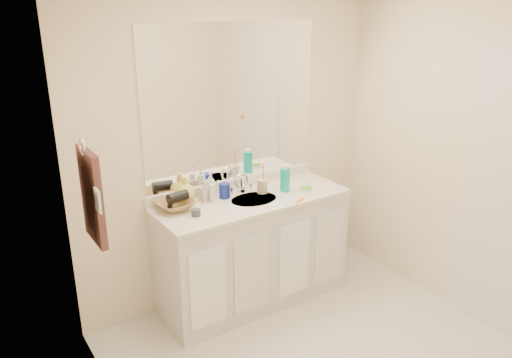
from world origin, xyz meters
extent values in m
cube|color=#FDEAC6|center=(0.00, 1.30, 1.20)|extent=(2.60, 0.02, 2.40)
cube|color=#FDEAC6|center=(-1.30, 0.00, 1.20)|extent=(0.02, 2.60, 2.40)
cube|color=#FDEAC6|center=(1.30, 0.00, 1.20)|extent=(0.02, 2.60, 2.40)
cube|color=silver|center=(0.00, 1.02, 0.42)|extent=(1.50, 0.55, 0.85)
cube|color=white|center=(0.00, 1.02, 0.86)|extent=(1.52, 0.57, 0.03)
cube|color=white|center=(0.00, 1.29, 0.92)|extent=(1.52, 0.03, 0.08)
cylinder|color=#BAADA2|center=(0.00, 1.00, 0.87)|extent=(0.37, 0.37, 0.02)
cylinder|color=silver|center=(0.00, 1.18, 0.94)|extent=(0.02, 0.02, 0.11)
cube|color=white|center=(0.00, 1.29, 1.56)|extent=(1.48, 0.01, 1.20)
cylinder|color=navy|center=(-0.17, 1.15, 0.94)|extent=(0.11, 0.11, 0.11)
cylinder|color=#C6AE8B|center=(0.13, 1.08, 0.93)|extent=(0.09, 0.09, 0.11)
cylinder|color=#FF4369|center=(0.14, 1.08, 1.03)|extent=(0.02, 0.04, 0.19)
cylinder|color=#0DA59C|center=(0.30, 1.02, 0.97)|extent=(0.08, 0.08, 0.19)
cube|color=silver|center=(0.45, 0.93, 0.89)|extent=(0.12, 0.11, 0.01)
cube|color=#6FDD35|center=(0.45, 0.93, 0.90)|extent=(0.07, 0.05, 0.02)
cube|color=orange|center=(0.27, 0.79, 0.88)|extent=(0.12, 0.07, 0.01)
cylinder|color=#37373E|center=(-0.51, 0.97, 0.90)|extent=(0.07, 0.07, 0.05)
cylinder|color=white|center=(-0.29, 1.13, 0.95)|extent=(0.05, 0.05, 0.14)
imported|color=white|center=(-0.26, 1.21, 0.98)|extent=(0.09, 0.09, 0.20)
imported|color=beige|center=(-0.32, 1.19, 0.96)|extent=(0.08, 0.08, 0.15)
imported|color=#EBDC5B|center=(-0.46, 1.25, 0.98)|extent=(0.19, 0.19, 0.19)
imported|color=olive|center=(-0.58, 1.15, 0.91)|extent=(0.29, 0.29, 0.07)
cylinder|color=black|center=(-0.56, 1.15, 0.97)|extent=(0.16, 0.10, 0.08)
torus|color=silver|center=(-1.27, 0.77, 1.55)|extent=(0.01, 0.11, 0.11)
cube|color=#341D1B|center=(-1.25, 0.77, 1.25)|extent=(0.04, 0.32, 0.55)
cube|color=silver|center=(-1.27, 0.57, 1.30)|extent=(0.01, 0.08, 0.13)
camera|label=1|loc=(-1.92, -1.93, 2.30)|focal=35.00mm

